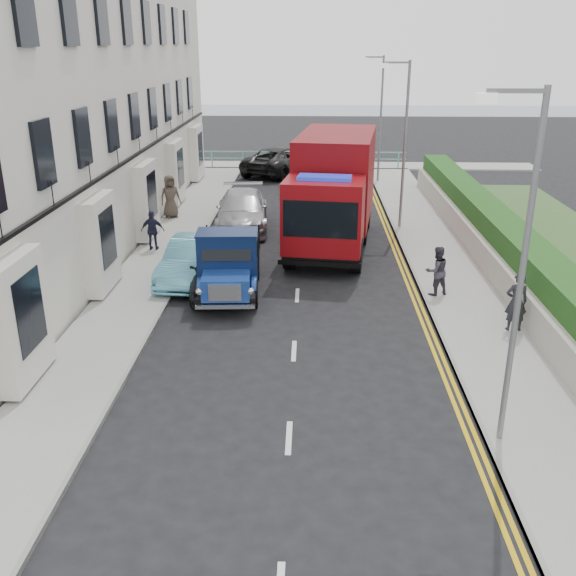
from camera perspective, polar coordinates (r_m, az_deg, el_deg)
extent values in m
plane|color=black|center=(15.32, 0.33, -8.98)|extent=(120.00, 120.00, 0.00)
cube|color=gray|center=(24.17, -11.44, 2.27)|extent=(2.40, 38.00, 0.12)
cube|color=gray|center=(24.03, 13.73, 1.97)|extent=(2.60, 38.00, 0.12)
cube|color=gray|center=(42.94, 1.50, 10.82)|extent=(30.00, 2.50, 0.12)
plane|color=#515E6F|center=(73.66, 1.77, 15.04)|extent=(120.00, 120.00, 0.00)
cube|color=beige|center=(28.07, -19.65, 18.54)|extent=(6.00, 30.00, 14.00)
cube|color=black|center=(27.41, -12.50, 12.02)|extent=(0.12, 28.00, 0.10)
cube|color=#B2AD9E|center=(24.18, 16.85, 3.00)|extent=(0.30, 28.00, 1.00)
cube|color=#214215|center=(24.26, 18.55, 3.85)|extent=(1.20, 28.00, 1.70)
cube|color=#59B2A5|center=(41.98, 1.50, 11.99)|extent=(13.00, 0.08, 0.06)
cube|color=#59B2A5|center=(42.05, 1.50, 11.41)|extent=(13.00, 0.06, 0.05)
cylinder|color=slate|center=(12.63, 19.98, 0.48)|extent=(0.12, 0.12, 7.00)
cube|color=slate|center=(11.80, 19.69, 16.18)|extent=(1.00, 0.08, 0.08)
cube|color=beige|center=(11.67, 17.18, 15.82)|extent=(0.35, 0.18, 0.18)
cylinder|color=slate|center=(27.85, 10.31, 12.10)|extent=(0.12, 0.12, 7.00)
cube|color=slate|center=(27.49, 9.70, 19.16)|extent=(1.00, 0.08, 0.08)
cube|color=beige|center=(27.43, 8.59, 18.96)|extent=(0.35, 0.18, 0.18)
cylinder|color=slate|center=(37.70, 8.23, 14.48)|extent=(0.12, 0.12, 7.00)
cube|color=slate|center=(37.43, 7.71, 19.68)|extent=(1.00, 0.08, 0.08)
cube|color=beige|center=(37.39, 6.89, 19.53)|extent=(0.35, 0.18, 0.18)
cylinder|color=black|center=(19.79, -7.71, -0.58)|extent=(0.29, 0.89, 0.88)
cylinder|color=black|center=(19.67, -3.06, -0.55)|extent=(0.29, 0.89, 0.88)
cylinder|color=black|center=(22.17, -7.05, 1.84)|extent=(0.29, 0.89, 0.88)
cylinder|color=black|center=(22.07, -2.89, 1.89)|extent=(0.29, 0.89, 0.88)
cube|color=black|center=(20.86, -5.18, 1.05)|extent=(1.99, 4.47, 0.16)
cube|color=navy|center=(19.17, -5.51, 0.25)|extent=(1.48, 1.27, 0.66)
cube|color=silver|center=(18.60, -5.64, -0.42)|extent=(0.96, 0.13, 0.50)
cube|color=#0B1A40|center=(19.98, -5.37, 2.71)|extent=(1.89, 1.20, 1.60)
cube|color=black|center=(21.82, -5.03, 2.55)|extent=(2.06, 2.66, 0.11)
cylinder|color=black|center=(23.00, 0.18, 3.21)|extent=(0.53, 1.29, 1.25)
cylinder|color=black|center=(22.75, 6.12, 2.88)|extent=(0.53, 1.29, 1.25)
cylinder|color=black|center=(26.33, 1.44, 5.51)|extent=(0.53, 1.29, 1.25)
cylinder|color=black|center=(26.11, 6.64, 5.25)|extent=(0.53, 1.29, 1.25)
cylinder|color=black|center=(28.72, 2.16, 6.82)|extent=(0.53, 1.29, 1.25)
cylinder|color=black|center=(28.52, 6.94, 6.58)|extent=(0.53, 1.29, 1.25)
cube|color=black|center=(25.59, 3.91, 5.54)|extent=(3.64, 8.22, 0.28)
cube|color=maroon|center=(22.44, 3.20, 6.50)|extent=(2.98, 2.50, 2.50)
cube|color=black|center=(21.41, 2.88, 6.10)|extent=(2.49, 0.42, 1.25)
cube|color=maroon|center=(26.40, 4.29, 9.93)|extent=(3.59, 6.22, 3.40)
imported|color=black|center=(21.09, -6.22, 1.76)|extent=(2.26, 4.56, 1.49)
imported|color=#61B7D0|center=(22.15, -8.45, 2.53)|extent=(1.97, 4.51, 1.44)
imported|color=#A9A9AE|center=(28.33, -4.11, 6.91)|extent=(2.58, 5.52, 1.56)
imported|color=black|center=(40.42, -0.77, 11.28)|extent=(4.93, 6.56, 1.65)
imported|color=silver|center=(36.31, 2.20, 10.15)|extent=(2.32, 4.97, 1.65)
imported|color=black|center=(18.76, 19.63, -1.18)|extent=(0.62, 0.41, 1.69)
imported|color=#35303B|center=(20.76, 13.08, 1.50)|extent=(0.94, 0.85, 1.59)
imported|color=#1C1D32|center=(25.29, -11.93, 5.03)|extent=(0.91, 0.41, 1.53)
imported|color=#433930|center=(29.97, -10.43, 8.00)|extent=(1.12, 1.01, 1.93)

